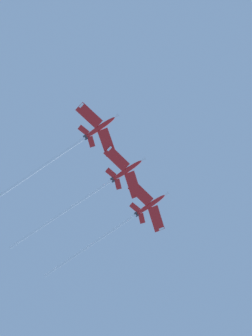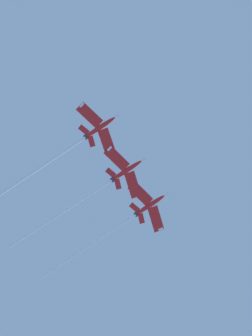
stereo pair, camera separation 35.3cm
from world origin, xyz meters
The scene contains 3 objects.
jet_inner_left centered at (-8.86, 22.46, 173.42)m, with size 48.10×19.77×13.79m.
jet_centre centered at (-12.38, 8.27, 173.24)m, with size 51.16×19.76×14.20m.
jet_inner_right centered at (-15.39, -8.27, 173.69)m, with size 44.24×19.66×12.94m.
Camera 2 is at (10.83, -36.89, 1.79)m, focal length 57.37 mm.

